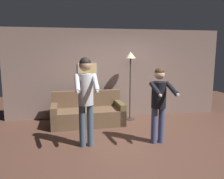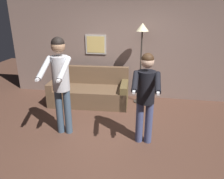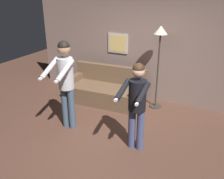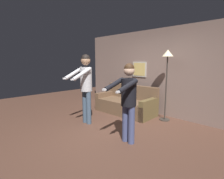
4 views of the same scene
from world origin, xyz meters
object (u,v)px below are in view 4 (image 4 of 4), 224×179
object	(u,v)px
couch	(126,104)
person_standing_right	(128,96)
torchiere_lamp	(167,64)
person_standing_left	(86,82)

from	to	relation	value
couch	person_standing_right	bearing A→B (deg)	-47.50
person_standing_right	torchiere_lamp	bearing A→B (deg)	95.52
person_standing_left	person_standing_right	bearing A→B (deg)	-2.24
couch	person_standing_right	distance (m)	2.18
couch	torchiere_lamp	xyz separation A→B (m)	(1.23, 0.26, 1.30)
torchiere_lamp	person_standing_right	world-z (taller)	torchiere_lamp
torchiere_lamp	person_standing_right	size ratio (longest dim) A/B	1.21
torchiere_lamp	person_standing_left	size ratio (longest dim) A/B	1.07
person_standing_left	person_standing_right	size ratio (longest dim) A/B	1.13
person_standing_left	person_standing_right	distance (m)	1.51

